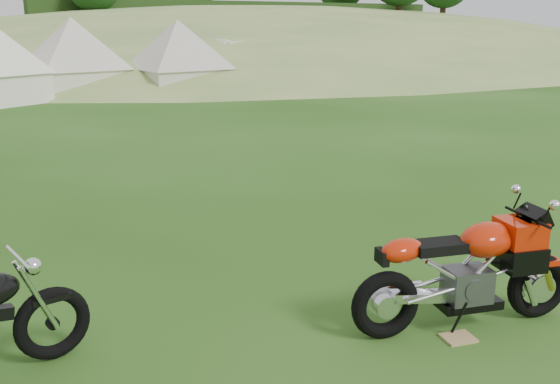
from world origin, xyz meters
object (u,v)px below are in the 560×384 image
tent_mid (74,58)px  caravan (247,61)px  sport_motorcycle (467,263)px  plywood_board (458,338)px  tent_right (179,58)px

tent_mid → caravan: size_ratio=0.77×
sport_motorcycle → caravan: bearing=82.4°
plywood_board → tent_mid: (2.59, 21.74, 1.40)m
tent_right → tent_mid: bearing=154.7°
sport_motorcycle → caravan: caravan is taller
caravan → plywood_board: bearing=-123.8°
plywood_board → sport_motorcycle: bearing=35.3°
plywood_board → tent_right: bearing=72.6°
tent_mid → tent_right: size_ratio=1.02×
tent_right → caravan: bearing=27.8°
plywood_board → caravan: size_ratio=0.07×
tent_mid → tent_right: bearing=-29.2°
sport_motorcycle → tent_mid: 21.73m
tent_mid → plywood_board: bearing=-101.9°
tent_right → caravan: tent_right is taller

